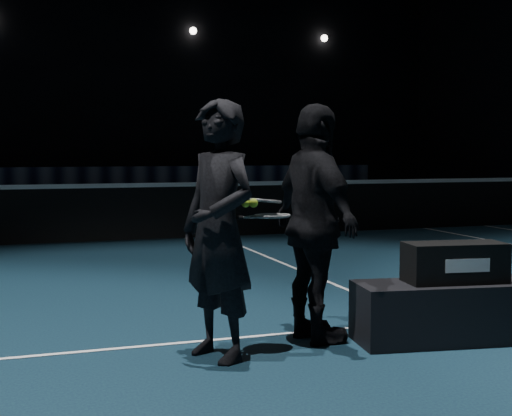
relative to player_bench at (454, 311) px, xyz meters
The scene contains 15 objects.
floor 7.01m from the player_bench, 88.99° to the left, with size 36.00×36.00×0.00m, color black.
wall_back 25.45m from the player_bench, 89.72° to the left, with size 30.00×30.00×0.00m, color black.
court_lines 7.01m from the player_bench, 88.99° to the left, with size 10.98×23.78×0.01m, color white, non-canonical shape.
net_mesh 7.01m from the player_bench, 88.99° to the left, with size 12.80×0.02×0.86m, color black.
net_tape 7.04m from the player_bench, 88.99° to the left, with size 12.80×0.03×0.07m, color white.
sponsor_backdrop 22.50m from the player_bench, 89.69° to the left, with size 22.00×0.15×0.90m, color black.
fixtures_far 25.58m from the player_bench, 89.71° to the left, with size 20.00×0.30×0.30m, color white, non-canonical shape.
player_bench is the anchor object (origin of this frame).
racket_bag 0.38m from the player_bench, ahead, with size 0.77×0.33×0.31m, color black.
bag_signature 0.42m from the player_bench, 90.00° to the right, with size 0.36×0.00×0.10m, color white.
player_a 1.98m from the player_bench, behind, with size 0.67×0.44×1.83m, color black.
player_b 1.28m from the player_bench, 161.88° to the left, with size 1.07×0.45×1.83m, color black.
racket_lower 1.62m from the player_bench, behind, with size 0.68×0.22×0.03m, color black, non-canonical shape.
racket_upper 1.73m from the player_bench, 169.59° to the left, with size 0.68×0.22×0.03m, color black, non-canonical shape.
tennis_balls 1.84m from the player_bench, behind, with size 0.12×0.10×0.12m, color #A4DB2E, non-canonical shape.
Camera 1 is at (-3.34, -11.65, 1.47)m, focal length 50.00 mm.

